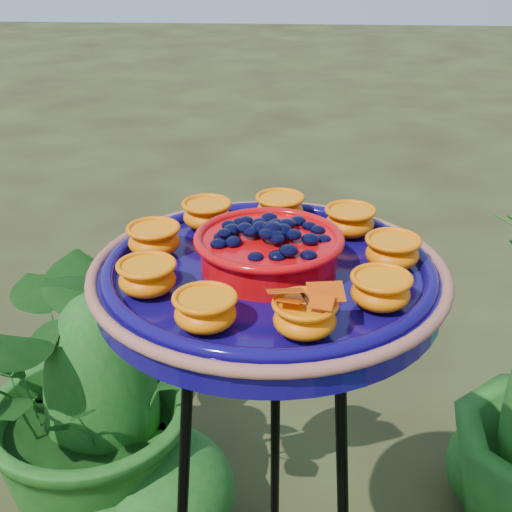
# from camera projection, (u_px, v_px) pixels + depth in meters

# --- Properties ---
(tripod_stand) EXTENTS (0.37, 0.39, 0.97)m
(tripod_stand) POSITION_uv_depth(u_px,v_px,m) (267.00, 495.00, 1.20)
(tripod_stand) COLOR black
(tripod_stand) RESTS_ON ground
(feeder_dish) EXTENTS (0.52, 0.52, 0.12)m
(feeder_dish) POSITION_uv_depth(u_px,v_px,m) (269.00, 271.00, 1.01)
(feeder_dish) COLOR #0F0752
(feeder_dish) RESTS_ON tripod_stand
(shrub_back_left) EXTENTS (0.95, 0.88, 0.87)m
(shrub_back_left) POSITION_uv_depth(u_px,v_px,m) (100.00, 377.00, 1.76)
(shrub_back_left) COLOR #184D14
(shrub_back_left) RESTS_ON ground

